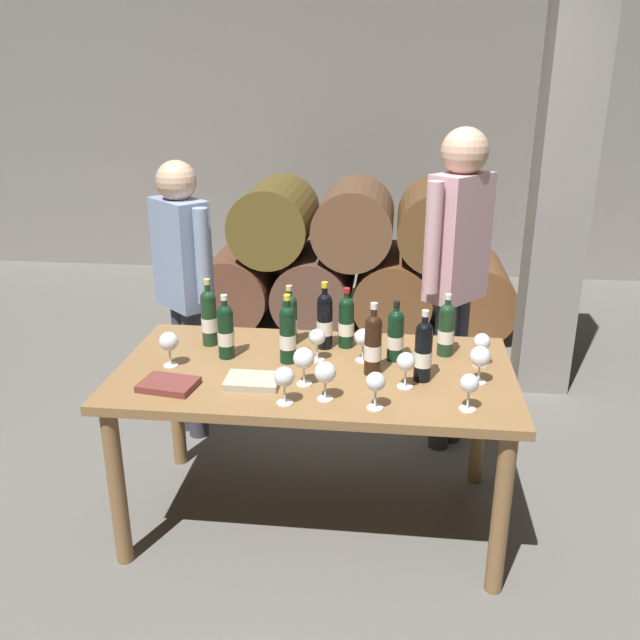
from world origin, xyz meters
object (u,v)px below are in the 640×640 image
Objects in this scene: wine_bottle_0 at (226,331)px; wine_glass_0 at (363,338)px; sommelier_presenting at (457,263)px; taster_seated_left at (183,278)px; wine_glass_4 at (169,342)px; wine_glass_9 at (325,373)px; wine_glass_7 at (304,359)px; wine_bottle_6 at (373,344)px; wine_bottle_4 at (446,329)px; wine_glass_8 at (284,378)px; wine_glass_5 at (480,357)px; wine_glass_10 at (469,385)px; wine_glass_2 at (317,338)px; wine_bottle_5 at (346,321)px; wine_bottle_3 at (290,319)px; dining_table at (315,388)px; leather_ledger at (168,385)px; wine_bottle_8 at (209,317)px; wine_glass_1 at (482,343)px; wine_glass_6 at (406,363)px; wine_bottle_7 at (288,333)px; wine_bottle_1 at (325,320)px; wine_glass_3 at (376,383)px; wine_bottle_9 at (423,350)px; tasting_notebook at (253,381)px; wine_bottle_2 at (396,334)px.

wine_bottle_0 is 1.94× the size of wine_glass_0.
sommelier_presenting is 1.11× the size of taster_seated_left.
wine_glass_9 reaches higher than wine_glass_4.
wine_glass_0 is 0.94× the size of wine_glass_7.
wine_bottle_6 is 0.31m from wine_glass_7.
sommelier_presenting reaches higher than wine_glass_7.
taster_seated_left reaches higher than wine_bottle_4.
wine_glass_8 is at bearing -122.02° from wine_glass_0.
wine_glass_5 is 0.25m from wine_glass_10.
wine_bottle_4 is 0.58m from wine_glass_2.
wine_glass_0 is at bearing -61.67° from wine_bottle_5.
taster_seated_left is (-1.48, 0.78, 0.05)m from wine_glass_5.
wine_bottle_3 is 1.77× the size of wine_glass_7.
wine_glass_9 is (0.08, -0.28, 0.20)m from dining_table.
wine_glass_9 is 0.65m from leather_ledger.
wine_glass_8 is at bearing -51.30° from wine_bottle_8.
sommelier_presenting is (1.26, 0.79, 0.17)m from wine_glass_4.
wine_bottle_5 is at bearing 165.87° from wine_glass_1.
wine_bottle_8 is at bearing 166.21° from wine_glass_2.
wine_glass_6 is at bearing -165.74° from wine_glass_5.
leather_ledger is (-0.81, -0.23, -0.12)m from wine_bottle_6.
wine_bottle_7 is 0.40m from wine_glass_8.
wine_glass_10 is at bearing -44.48° from wine_glass_0.
wine_bottle_1 is at bearing 155.68° from wine_glass_5.
wine_glass_10 is at bearing 4.62° from wine_glass_3.
wine_glass_9 is at bearing -49.02° from taster_seated_left.
wine_bottle_5 is 0.86m from leather_ledger.
wine_glass_9 is 0.72× the size of leather_ledger.
wine_bottle_1 is at bearing -9.75° from wine_bottle_3.
wine_bottle_9 is 1.39× the size of leather_ledger.
wine_bottle_0 is at bearing 170.83° from wine_bottle_9.
tasting_notebook is (-0.25, -0.42, -0.12)m from wine_bottle_1.
wine_bottle_2 is 0.40m from wine_glass_5.
wine_glass_3 is (0.42, -0.60, -0.02)m from wine_bottle_3.
wine_glass_7 is (-0.02, -0.16, 0.20)m from dining_table.
wine_bottle_6 is 0.47m from wine_glass_10.
wine_glass_6 is at bearing -37.25° from wine_bottle_3.
wine_bottle_4 is 0.18m from wine_glass_1.
wine_bottle_1 is 1.02× the size of wine_bottle_7.
tasting_notebook is (-0.11, -0.24, -0.12)m from wine_bottle_7.
wine_glass_3 is (0.40, -0.40, -0.03)m from wine_bottle_7.
wine_bottle_4 is at bearing -97.91° from sommelier_presenting.
wine_glass_7 is (0.10, -0.22, -0.02)m from wine_bottle_7.
wine_bottle_5 is at bearing 118.33° from wine_glass_0.
wine_glass_4 is at bearing -178.50° from wine_bottle_6.
taster_seated_left reaches higher than wine_bottle_5.
wine_glass_6 is (0.14, -0.12, -0.03)m from wine_bottle_6.
wine_bottle_0 is 0.93× the size of wine_bottle_6.
wine_bottle_9 reaches higher than wine_bottle_4.
wine_bottle_2 is at bearing 7.64° from wine_glass_2.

